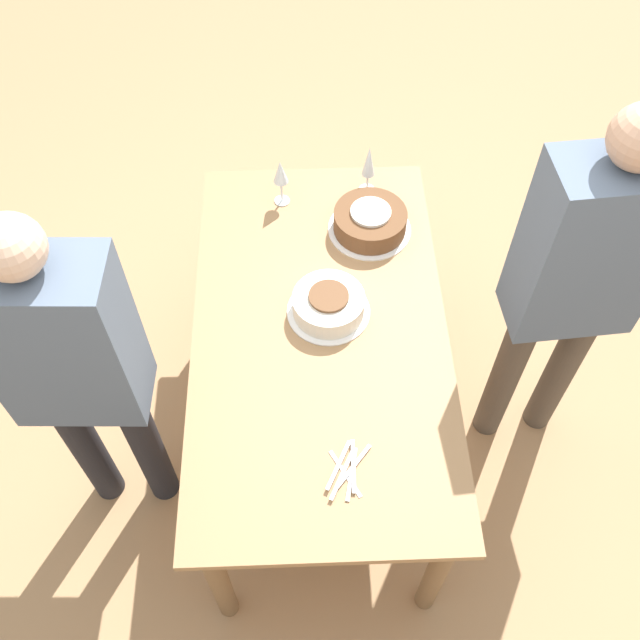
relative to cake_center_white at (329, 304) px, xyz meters
The scene contains 9 objects.
ground_plane 0.79m from the cake_center_white, 155.49° to the left, with size 12.00×12.00×0.00m, color #A87F56.
dining_table 0.17m from the cake_center_white, 155.49° to the left, with size 1.57×0.86×0.75m.
cake_center_white is the anchor object (origin of this frame).
cake_front_chocolate 0.41m from the cake_center_white, 24.33° to the right, with size 0.31×0.31×0.10m.
wine_glass_near 0.62m from the cake_center_white, 16.74° to the right, with size 0.06×0.06×0.22m.
wine_glass_far 0.57m from the cake_center_white, 16.24° to the left, with size 0.06×0.06×0.20m.
fork_pile 0.59m from the cake_center_white, behind, with size 0.19×0.15×0.02m.
person_cutting 0.81m from the cake_center_white, 94.19° to the right, with size 0.25×0.42×1.62m.
person_watching 0.84m from the cake_center_white, 111.34° to the left, with size 0.24×0.41×1.54m.
Camera 1 is at (-1.37, 0.05, 2.73)m, focal length 40.00 mm.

